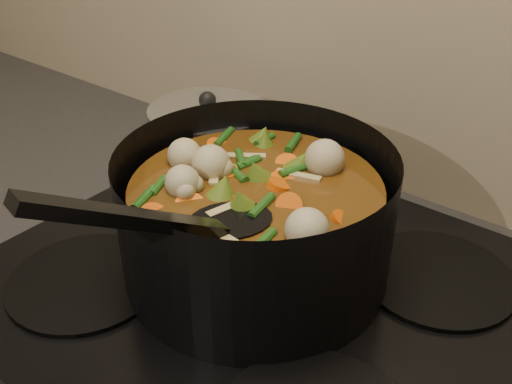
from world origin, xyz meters
The scene contains 3 objects.
stovetop centered at (0.00, 1.93, 0.92)m, with size 0.62×0.54×0.03m.
stockpot centered at (-0.02, 1.94, 1.00)m, with size 0.41×0.48×0.23m.
saucepan centered at (-0.21, 2.07, 0.99)m, with size 0.17×0.17×0.14m.
Camera 1 is at (0.31, 1.52, 1.37)m, focal length 40.00 mm.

